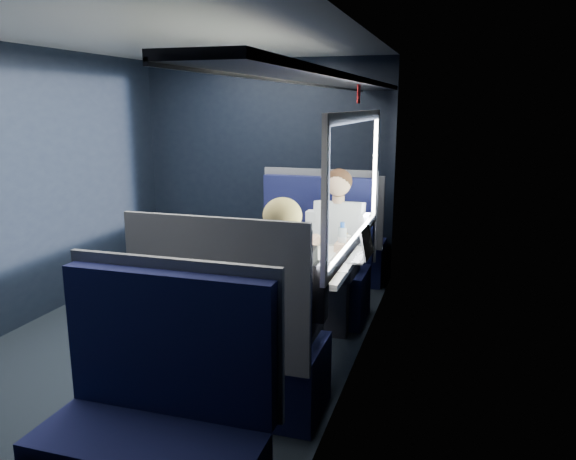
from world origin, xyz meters
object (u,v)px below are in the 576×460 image
(seat_row_front, at_px, (335,244))
(bottle_small, at_px, (342,238))
(table, at_px, (306,270))
(woman, at_px, (285,294))
(seat_bay_near, at_px, (310,267))
(man, at_px, (336,241))
(seat_bay_far, at_px, (236,349))
(seat_row_back, at_px, (156,436))
(cup, at_px, (346,241))
(laptop, at_px, (358,250))

(seat_row_front, relative_size, bottle_small, 5.20)
(table, relative_size, woman, 0.76)
(seat_bay_near, height_order, bottle_small, seat_bay_near)
(man, distance_m, bottle_small, 0.42)
(seat_bay_far, height_order, seat_row_front, seat_bay_far)
(seat_row_back, distance_m, woman, 1.16)
(seat_bay_near, relative_size, seat_bay_far, 1.00)
(seat_bay_near, bearing_deg, cup, -47.12)
(woman, bearing_deg, seat_bay_near, 99.62)
(woman, xyz_separation_m, bottle_small, (0.13, 1.03, 0.11))
(table, height_order, bottle_small, bottle_small)
(seat_row_back, xyz_separation_m, man, (0.25, 2.50, 0.31))
(seat_bay_far, xyz_separation_m, man, (0.25, 1.57, 0.30))
(table, relative_size, cup, 10.66)
(man, relative_size, laptop, 4.12)
(laptop, bearing_deg, woman, -108.56)
(seat_row_back, distance_m, cup, 2.30)
(man, xyz_separation_m, cup, (0.13, -0.26, 0.07))
(table, height_order, laptop, laptop)
(table, bearing_deg, seat_bay_far, -101.78)
(table, xyz_separation_m, woman, (0.07, -0.71, 0.06))
(bottle_small, distance_m, cup, 0.13)
(seat_row_front, distance_m, seat_row_back, 3.59)
(seat_row_front, relative_size, laptop, 3.61)
(table, xyz_separation_m, seat_row_front, (-0.18, 1.80, -0.25))
(seat_bay_near, height_order, man, man)
(seat_bay_near, relative_size, man, 0.95)
(seat_bay_near, relative_size, woman, 0.95)
(seat_row_front, distance_m, cup, 1.46)
(table, distance_m, seat_bay_near, 0.93)
(seat_bay_near, distance_m, seat_bay_far, 1.75)
(man, bearing_deg, seat_bay_far, -99.03)
(bottle_small, height_order, cup, bottle_small)
(table, distance_m, laptop, 0.40)
(seat_row_front, xyz_separation_m, man, (0.25, -1.10, 0.31))
(woman, xyz_separation_m, laptop, (0.28, 0.84, 0.08))
(seat_bay_far, bearing_deg, seat_row_front, 90.00)
(seat_bay_near, bearing_deg, table, -77.08)
(seat_row_back, distance_m, man, 2.53)
(seat_bay_near, relative_size, seat_row_front, 1.09)
(woman, bearing_deg, table, 95.45)
(seat_row_front, relative_size, cup, 12.37)
(seat_bay_near, xyz_separation_m, woman, (0.27, -1.58, 0.31))
(seat_bay_far, distance_m, woman, 0.43)
(bottle_small, bearing_deg, table, -121.28)
(table, distance_m, seat_row_back, 1.82)
(seat_bay_near, bearing_deg, laptop, -53.14)
(seat_row_front, bearing_deg, seat_bay_far, -90.00)
(seat_bay_far, bearing_deg, seat_row_back, -90.00)
(seat_row_back, bearing_deg, seat_bay_far, 90.00)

